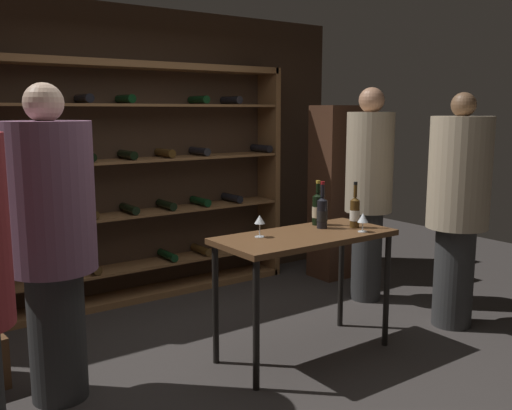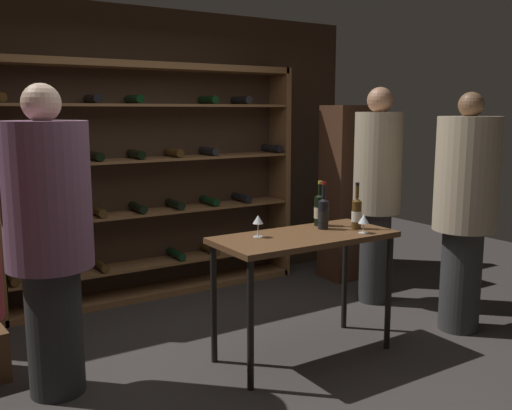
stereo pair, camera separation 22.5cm
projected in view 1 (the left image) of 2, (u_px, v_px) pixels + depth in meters
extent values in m
plane|color=#383330|center=(243.00, 364.00, 3.98)|extent=(9.93, 9.93, 0.00)
cube|color=#3D2B1E|center=(124.00, 154.00, 5.33)|extent=(4.82, 0.10, 2.69)
cube|color=brown|center=(269.00, 173.00, 6.09)|extent=(0.06, 0.32, 2.18)
cube|color=brown|center=(144.00, 65.00, 5.11)|extent=(2.81, 0.32, 0.06)
cube|color=brown|center=(151.00, 292.00, 5.45)|extent=(2.81, 0.32, 0.06)
cube|color=brown|center=(150.00, 264.00, 5.41)|extent=(2.73, 0.32, 0.02)
cylinder|color=#4C3314|center=(3.00, 282.00, 4.65)|extent=(0.08, 0.30, 0.08)
cylinder|color=#4C3314|center=(92.00, 267.00, 5.08)|extent=(0.08, 0.30, 0.08)
cylinder|color=black|center=(168.00, 255.00, 5.51)|extent=(0.08, 0.30, 0.08)
cylinder|color=#4C3314|center=(201.00, 250.00, 5.72)|extent=(0.08, 0.30, 0.08)
cylinder|color=black|center=(261.00, 240.00, 6.15)|extent=(0.08, 0.30, 0.08)
cube|color=brown|center=(148.00, 213.00, 5.33)|extent=(2.73, 0.32, 0.02)
cylinder|color=black|center=(46.00, 218.00, 4.78)|extent=(0.08, 0.30, 0.08)
cylinder|color=#4C3314|center=(89.00, 213.00, 5.00)|extent=(0.08, 0.30, 0.08)
cylinder|color=black|center=(129.00, 209.00, 5.21)|extent=(0.08, 0.30, 0.08)
cylinder|color=black|center=(166.00, 205.00, 5.42)|extent=(0.08, 0.30, 0.08)
cylinder|color=black|center=(200.00, 201.00, 5.64)|extent=(0.08, 0.30, 0.08)
cylinder|color=black|center=(232.00, 198.00, 5.85)|extent=(0.08, 0.30, 0.08)
cube|color=brown|center=(147.00, 160.00, 5.25)|extent=(2.73, 0.32, 0.02)
cylinder|color=black|center=(42.00, 159.00, 4.70)|extent=(0.08, 0.30, 0.08)
cylinder|color=black|center=(87.00, 157.00, 4.91)|extent=(0.08, 0.30, 0.08)
cylinder|color=black|center=(127.00, 155.00, 5.13)|extent=(0.08, 0.30, 0.08)
cylinder|color=#4C3314|center=(165.00, 153.00, 5.34)|extent=(0.08, 0.30, 0.08)
cylinder|color=black|center=(200.00, 151.00, 5.56)|extent=(0.08, 0.30, 0.08)
cylinder|color=black|center=(261.00, 148.00, 5.99)|extent=(0.08, 0.30, 0.08)
cube|color=brown|center=(145.00, 105.00, 5.16)|extent=(2.73, 0.32, 0.02)
cylinder|color=black|center=(38.00, 98.00, 4.62)|extent=(0.08, 0.30, 0.08)
cylinder|color=black|center=(84.00, 98.00, 4.83)|extent=(0.08, 0.30, 0.08)
cylinder|color=black|center=(125.00, 99.00, 5.05)|extent=(0.08, 0.30, 0.08)
cylinder|color=black|center=(199.00, 100.00, 5.48)|extent=(0.08, 0.30, 0.08)
cylinder|color=black|center=(231.00, 100.00, 5.69)|extent=(0.08, 0.30, 0.08)
cube|color=brown|center=(305.00, 237.00, 4.01)|extent=(1.29, 0.58, 0.04)
cylinder|color=black|center=(256.00, 326.00, 3.55)|extent=(0.04, 0.04, 0.85)
cylinder|color=black|center=(387.00, 291.00, 4.24)|extent=(0.04, 0.04, 0.85)
cylinder|color=black|center=(216.00, 304.00, 3.94)|extent=(0.04, 0.04, 0.85)
cylinder|color=black|center=(341.00, 276.00, 4.62)|extent=(0.04, 0.04, 0.85)
cylinder|color=#2F2F2F|center=(367.00, 255.00, 5.30)|extent=(0.28, 0.28, 0.83)
cylinder|color=tan|center=(370.00, 162.00, 5.16)|extent=(0.43, 0.43, 0.90)
sphere|color=#AD7A5B|center=(372.00, 100.00, 5.07)|extent=(0.23, 0.23, 0.23)
cylinder|color=#2B2B2B|center=(57.00, 335.00, 3.46)|extent=(0.34, 0.34, 0.81)
cylinder|color=#7A516B|center=(49.00, 197.00, 3.32)|extent=(0.52, 0.52, 0.88)
sphere|color=beige|center=(43.00, 103.00, 3.23)|extent=(0.23, 0.23, 0.23)
cylinder|color=#313131|center=(453.00, 277.00, 4.65)|extent=(0.31, 0.31, 0.82)
cylinder|color=tan|center=(460.00, 173.00, 4.51)|extent=(0.48, 0.48, 0.89)
sphere|color=brown|center=(464.00, 105.00, 4.42)|extent=(0.19, 0.19, 0.19)
cube|color=#4C2D1E|center=(335.00, 192.00, 5.97)|extent=(0.44, 0.36, 1.80)
cylinder|color=black|center=(318.00, 211.00, 4.31)|extent=(0.08, 0.08, 0.22)
cone|color=black|center=(318.00, 195.00, 4.29)|extent=(0.08, 0.08, 0.03)
cylinder|color=black|center=(318.00, 188.00, 4.28)|extent=(0.03, 0.03, 0.07)
cylinder|color=#B7932D|center=(318.00, 182.00, 4.27)|extent=(0.03, 0.03, 0.02)
cylinder|color=#C6B28C|center=(318.00, 212.00, 4.31)|extent=(0.09, 0.09, 0.08)
cylinder|color=#4C3314|center=(355.00, 214.00, 4.21)|extent=(0.07, 0.07, 0.20)
cone|color=#4C3314|center=(355.00, 199.00, 4.19)|extent=(0.07, 0.07, 0.03)
cylinder|color=#4C3314|center=(355.00, 191.00, 4.18)|extent=(0.03, 0.03, 0.09)
cylinder|color=black|center=(356.00, 183.00, 4.17)|extent=(0.03, 0.03, 0.02)
cylinder|color=silver|center=(355.00, 215.00, 4.21)|extent=(0.07, 0.07, 0.08)
cylinder|color=black|center=(322.00, 214.00, 4.19)|extent=(0.08, 0.08, 0.21)
cone|color=black|center=(322.00, 199.00, 4.17)|extent=(0.08, 0.08, 0.03)
cylinder|color=black|center=(323.00, 191.00, 4.16)|extent=(0.03, 0.03, 0.10)
cylinder|color=maroon|center=(323.00, 183.00, 4.15)|extent=(0.03, 0.03, 0.02)
cylinder|color=black|center=(322.00, 216.00, 4.19)|extent=(0.08, 0.08, 0.08)
cylinder|color=silver|center=(260.00, 237.00, 3.91)|extent=(0.07, 0.07, 0.00)
cylinder|color=silver|center=(260.00, 230.00, 3.90)|extent=(0.01, 0.01, 0.09)
cone|color=silver|center=(260.00, 219.00, 3.89)|extent=(0.07, 0.07, 0.06)
cylinder|color=#590A14|center=(260.00, 221.00, 3.89)|extent=(0.04, 0.04, 0.02)
cylinder|color=silver|center=(362.00, 232.00, 4.07)|extent=(0.07, 0.07, 0.00)
cylinder|color=silver|center=(363.00, 227.00, 4.07)|extent=(0.01, 0.01, 0.07)
cone|color=silver|center=(363.00, 218.00, 4.06)|extent=(0.08, 0.08, 0.07)
cylinder|color=#590A14|center=(363.00, 220.00, 4.06)|extent=(0.04, 0.04, 0.02)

